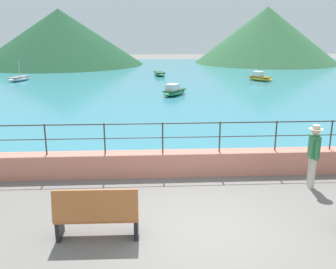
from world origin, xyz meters
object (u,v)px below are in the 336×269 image
(boat_0, at_px, (19,78))
(bench_main, at_px, (97,214))
(boat_1, at_px, (260,77))
(boat_4, at_px, (159,74))
(boat_2, at_px, (174,91))
(person_walking, at_px, (313,153))

(boat_0, bearing_deg, bench_main, -69.15)
(boat_1, distance_m, boat_4, 9.17)
(bench_main, xyz_separation_m, boat_0, (-9.52, 24.98, -0.30))
(boat_0, relative_size, boat_4, 1.02)
(boat_4, bearing_deg, boat_1, -25.96)
(boat_0, distance_m, boat_2, 14.64)
(person_walking, height_order, boat_4, person_walking)
(boat_0, height_order, boat_2, boat_0)
(person_walking, distance_m, boat_2, 15.01)
(boat_0, distance_m, boat_4, 12.15)
(bench_main, distance_m, person_walking, 5.99)
(person_walking, relative_size, boat_4, 0.72)
(person_walking, bearing_deg, boat_1, 76.95)
(boat_1, xyz_separation_m, boat_2, (-7.69, -6.85, 0.00))
(person_walking, relative_size, boat_2, 0.73)
(bench_main, height_order, boat_2, bench_main)
(bench_main, distance_m, boat_0, 26.74)
(boat_0, relative_size, boat_1, 1.05)
(bench_main, relative_size, boat_2, 0.71)
(boat_0, xyz_separation_m, boat_2, (12.34, -7.88, 0.07))
(boat_0, height_order, boat_4, boat_0)
(person_walking, distance_m, boat_4, 25.84)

